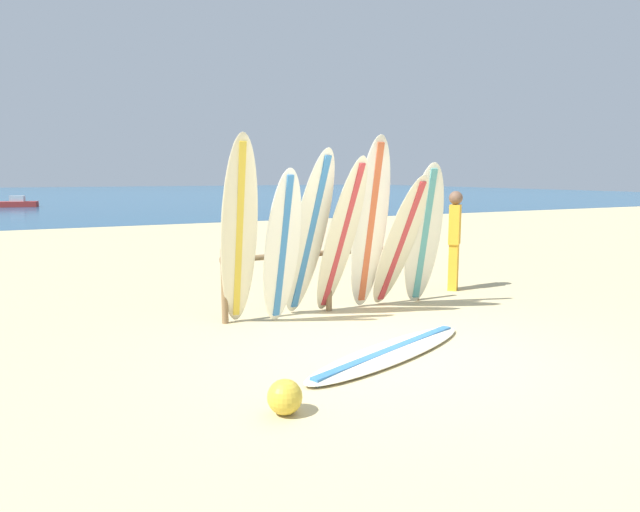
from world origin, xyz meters
name	(u,v)px	position (x,y,z in m)	size (l,w,h in m)	color
ground_plane	(396,353)	(0.00, 0.00, 0.00)	(120.00, 120.00, 0.00)	#CCB784
ocean_water	(82,194)	(0.00, 58.00, 0.00)	(120.00, 80.00, 0.01)	#1E5984
surfboard_rack	(329,266)	(0.23, 2.11, 0.68)	(3.28, 0.09, 1.02)	olive
surfboard_leaning_far_left	(239,234)	(-1.27, 1.73, 1.26)	(0.61, 1.03, 2.52)	beige
surfboard_leaning_left	(282,248)	(-0.69, 1.67, 1.05)	(0.52, 0.64, 2.10)	white
surfboard_leaning_center_left	(309,235)	(-0.22, 1.84, 1.19)	(0.72, 1.04, 2.37)	silver
surfboard_leaning_center	(341,238)	(0.23, 1.74, 1.14)	(0.65, 1.08, 2.27)	beige
surfboard_leaning_center_right	(370,225)	(0.77, 1.86, 1.28)	(0.61, 0.77, 2.57)	white
surfboard_leaning_right	(400,243)	(1.19, 1.71, 1.01)	(0.70, 1.09, 2.02)	beige
surfboard_leaning_far_right	(424,235)	(1.66, 1.75, 1.10)	(0.67, 0.73, 2.20)	silver
surfboard_lying_on_sand	(390,352)	(-0.10, -0.03, 0.04)	(2.77, 1.55, 0.08)	beige
beachgoer_standing	(454,236)	(2.88, 2.50, 0.95)	(0.32, 0.32, 1.73)	gold
small_boat_offshore	(18,203)	(-5.01, 34.72, 0.26)	(2.37, 1.19, 0.71)	#B22D28
beach_ball	(285,397)	(-1.76, -0.94, 0.15)	(0.30, 0.30, 0.30)	gold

